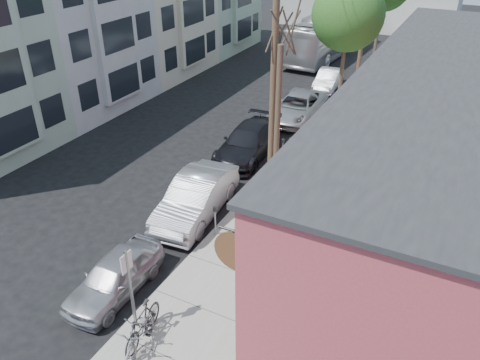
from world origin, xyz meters
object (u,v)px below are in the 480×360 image
at_px(car_0, 115,276).
at_px(car_4, 328,79).
at_px(utility_pole_near, 273,67).
at_px(bus, 327,35).
at_px(tree_bare, 277,120).
at_px(cyclist, 282,209).
at_px(parked_bike_b, 140,335).
at_px(car_2, 248,142).
at_px(parking_meter_far, 283,147).
at_px(parked_bike_a, 142,324).
at_px(tree_leafy_mid, 348,15).
at_px(parking_meter_near, 215,216).
at_px(sign_post, 130,282).
at_px(car_1, 196,197).
at_px(car_3, 298,107).
at_px(patio_chair_a, 287,295).
at_px(patron_green, 252,328).

bearing_deg(car_0, car_4, 88.91).
height_order(utility_pole_near, bus, utility_pole_near).
relative_size(tree_bare, bus, 0.51).
distance_m(utility_pole_near, cyclist, 5.74).
xyz_separation_m(parked_bike_b, car_2, (-2.69, 12.28, 0.11)).
distance_m(parking_meter_far, parked_bike_a, 11.88).
distance_m(car_0, car_4, 22.46).
bearing_deg(parking_meter_far, tree_leafy_mid, 85.77).
bearing_deg(cyclist, parking_meter_near, 45.06).
height_order(sign_post, car_4, sign_post).
bearing_deg(car_1, car_3, 84.08).
relative_size(parked_bike_a, car_4, 0.49).
bearing_deg(patio_chair_a, tree_leafy_mid, 111.92).
height_order(sign_post, parked_bike_a, sign_post).
bearing_deg(parking_meter_far, car_0, -97.80).
xyz_separation_m(parking_meter_near, tree_bare, (0.55, 4.41, 2.29)).
relative_size(parked_bike_b, car_2, 0.37).
xyz_separation_m(tree_bare, bus, (-4.75, 22.03, -1.56)).
bearing_deg(patio_chair_a, parked_bike_a, -125.73).
bearing_deg(car_1, tree_leafy_mid, 75.35).
xyz_separation_m(sign_post, parked_bike_b, (0.66, -0.58, -1.18)).
bearing_deg(tree_bare, parking_meter_near, -97.11).
distance_m(parking_meter_far, car_0, 10.69).
height_order(patron_green, bus, bus).
distance_m(parked_bike_b, car_2, 12.57).
bearing_deg(tree_leafy_mid, car_1, -98.73).
xyz_separation_m(patron_green, parked_bike_b, (-2.78, -1.38, -0.28)).
bearing_deg(parked_bike_b, patron_green, 12.04).
bearing_deg(parked_bike_b, utility_pole_near, 79.15).
distance_m(parked_bike_a, bus, 32.10).
relative_size(patio_chair_a, cyclist, 0.46).
xyz_separation_m(tree_bare, car_3, (-2.00, 8.06, -2.55)).
height_order(car_2, car_4, car_2).
relative_size(car_0, bus, 0.32).
height_order(tree_leafy_mid, patron_green, tree_leafy_mid).
xyz_separation_m(tree_leafy_mid, patio_chair_a, (3.26, -16.25, -5.26)).
relative_size(sign_post, tree_bare, 0.45).
bearing_deg(parked_bike_a, parking_meter_far, 85.20).
height_order(sign_post, parked_bike_b, sign_post).
bearing_deg(tree_leafy_mid, cyclist, -82.98).
bearing_deg(parked_bike_a, patron_green, 12.72).
height_order(sign_post, tree_leafy_mid, tree_leafy_mid).
bearing_deg(bus, parking_meter_far, -74.94).
distance_m(patron_green, bus, 31.60).
bearing_deg(parking_meter_far, bus, 101.94).
distance_m(sign_post, car_3, 17.56).
height_order(sign_post, bus, bus).
relative_size(tree_bare, car_4, 1.58).
xyz_separation_m(car_0, car_4, (-0.02, 22.46, -0.01)).
xyz_separation_m(utility_pole_near, tree_leafy_mid, (0.41, 9.35, 0.45)).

